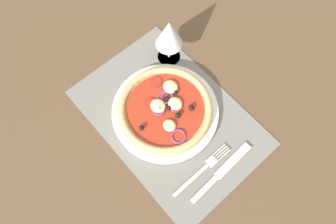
{
  "coord_description": "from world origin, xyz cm",
  "views": [
    {
      "loc": [
        22.12,
        -19.93,
        76.13
      ],
      "look_at": [
        -0.47,
        0.0,
        2.85
      ],
      "focal_mm": 33.68,
      "sensor_mm": 36.0,
      "label": 1
    }
  ],
  "objects": [
    {
      "name": "fork",
      "position": [
        15.67,
        -2.51,
        0.62
      ],
      "size": [
        2.2,
        18.0,
        0.44
      ],
      "rotation": [
        0.0,
        0.0,
        1.57
      ],
      "color": "silver",
      "rests_on": "placemat"
    },
    {
      "name": "plate",
      "position": [
        -1.57,
        -0.28,
        1.13
      ],
      "size": [
        27.46,
        27.46,
        1.45
      ],
      "primitive_type": "cylinder",
      "color": "silver",
      "rests_on": "placemat"
    },
    {
      "name": "wine_glass",
      "position": [
        -13.86,
        12.17,
        10.06
      ],
      "size": [
        7.2,
        7.2,
        14.9
      ],
      "color": "silver",
      "rests_on": "ground_plane"
    },
    {
      "name": "ground_plane",
      "position": [
        0.0,
        0.0,
        -1.2
      ],
      "size": [
        190.0,
        140.0,
        2.4
      ],
      "primitive_type": "cube",
      "color": "brown"
    },
    {
      "name": "knife",
      "position": [
        19.09,
        -0.02,
        0.65
      ],
      "size": [
        2.45,
        20.05,
        0.62
      ],
      "rotation": [
        0.0,
        0.0,
        1.61
      ],
      "color": "silver",
      "rests_on": "placemat"
    },
    {
      "name": "pizza",
      "position": [
        -1.58,
        -0.2,
        2.95
      ],
      "size": [
        24.05,
        24.05,
        2.7
      ],
      "color": "tan",
      "rests_on": "plate"
    },
    {
      "name": "placemat",
      "position": [
        0.0,
        0.0,
        0.2
      ],
      "size": [
        47.83,
        32.44,
        0.4
      ],
      "primitive_type": "cube",
      "color": "slate",
      "rests_on": "ground_plane"
    }
  ]
}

